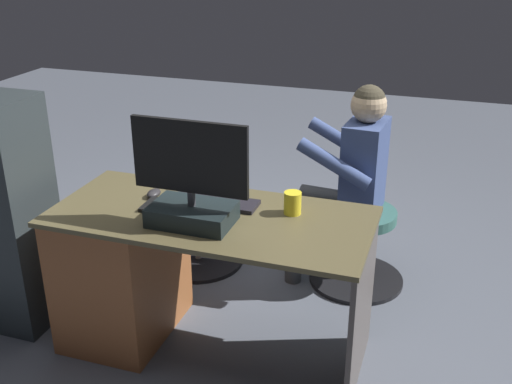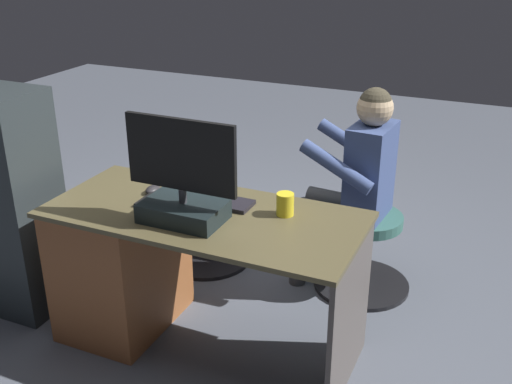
{
  "view_description": "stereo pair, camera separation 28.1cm",
  "coord_description": "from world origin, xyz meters",
  "px_view_note": "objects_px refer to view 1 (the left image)",
  "views": [
    {
      "loc": [
        -1.0,
        2.75,
        1.96
      ],
      "look_at": [
        -0.09,
        -0.01,
        0.7
      ],
      "focal_mm": 42.88,
      "sensor_mm": 36.0,
      "label": 1
    },
    {
      "loc": [
        -1.26,
        2.65,
        1.96
      ],
      "look_at": [
        -0.09,
        -0.01,
        0.7
      ],
      "focal_mm": 42.88,
      "sensor_mm": 36.0,
      "label": 2
    }
  ],
  "objects_px": {
    "keyboard": "(215,202)",
    "desk": "(139,266)",
    "person": "(349,170)",
    "monitor": "(191,193)",
    "computer_mouse": "(154,193)",
    "cup": "(293,203)",
    "tv_remote": "(149,205)",
    "office_chair_teddy": "(197,225)",
    "teddy_bear": "(196,168)",
    "visitor_chair": "(358,243)"
  },
  "relations": [
    {
      "from": "tv_remote",
      "to": "visitor_chair",
      "type": "xyz_separation_m",
      "value": [
        -0.88,
        -0.86,
        -0.5
      ]
    },
    {
      "from": "keyboard",
      "to": "monitor",
      "type": "bearing_deg",
      "value": 85.67
    },
    {
      "from": "cup",
      "to": "teddy_bear",
      "type": "relative_size",
      "value": 0.29
    },
    {
      "from": "monitor",
      "to": "cup",
      "type": "bearing_deg",
      "value": -149.53
    },
    {
      "from": "tv_remote",
      "to": "teddy_bear",
      "type": "distance_m",
      "value": 0.81
    },
    {
      "from": "teddy_bear",
      "to": "visitor_chair",
      "type": "relative_size",
      "value": 0.65
    },
    {
      "from": "desk",
      "to": "teddy_bear",
      "type": "distance_m",
      "value": 0.82
    },
    {
      "from": "keyboard",
      "to": "office_chair_teddy",
      "type": "distance_m",
      "value": 0.91
    },
    {
      "from": "keyboard",
      "to": "computer_mouse",
      "type": "relative_size",
      "value": 4.38
    },
    {
      "from": "monitor",
      "to": "computer_mouse",
      "type": "distance_m",
      "value": 0.38
    },
    {
      "from": "desk",
      "to": "person",
      "type": "xyz_separation_m",
      "value": [
        -0.89,
        -0.84,
        0.31
      ]
    },
    {
      "from": "desk",
      "to": "person",
      "type": "relative_size",
      "value": 1.25
    },
    {
      "from": "computer_mouse",
      "to": "person",
      "type": "relative_size",
      "value": 0.08
    },
    {
      "from": "keyboard",
      "to": "desk",
      "type": "bearing_deg",
      "value": 17.73
    },
    {
      "from": "desk",
      "to": "tv_remote",
      "type": "distance_m",
      "value": 0.37
    },
    {
      "from": "desk",
      "to": "cup",
      "type": "height_order",
      "value": "cup"
    },
    {
      "from": "keyboard",
      "to": "tv_remote",
      "type": "bearing_deg",
      "value": 24.36
    },
    {
      "from": "keyboard",
      "to": "person",
      "type": "bearing_deg",
      "value": -125.49
    },
    {
      "from": "monitor",
      "to": "keyboard",
      "type": "height_order",
      "value": "monitor"
    },
    {
      "from": "teddy_bear",
      "to": "visitor_chair",
      "type": "height_order",
      "value": "teddy_bear"
    },
    {
      "from": "office_chair_teddy",
      "to": "person",
      "type": "height_order",
      "value": "person"
    },
    {
      "from": "visitor_chair",
      "to": "person",
      "type": "distance_m",
      "value": 0.46
    },
    {
      "from": "office_chair_teddy",
      "to": "visitor_chair",
      "type": "height_order",
      "value": "same"
    },
    {
      "from": "computer_mouse",
      "to": "tv_remote",
      "type": "xyz_separation_m",
      "value": [
        -0.03,
        0.11,
        -0.01
      ]
    },
    {
      "from": "keyboard",
      "to": "teddy_bear",
      "type": "distance_m",
      "value": 0.78
    },
    {
      "from": "monitor",
      "to": "office_chair_teddy",
      "type": "xyz_separation_m",
      "value": [
        0.38,
        -0.87,
        -0.63
      ]
    },
    {
      "from": "visitor_chair",
      "to": "person",
      "type": "bearing_deg",
      "value": 4.79
    },
    {
      "from": "keyboard",
      "to": "visitor_chair",
      "type": "relative_size",
      "value": 0.75
    },
    {
      "from": "visitor_chair",
      "to": "keyboard",
      "type": "bearing_deg",
      "value": 50.71
    },
    {
      "from": "keyboard",
      "to": "person",
      "type": "distance_m",
      "value": 0.89
    },
    {
      "from": "computer_mouse",
      "to": "monitor",
      "type": "bearing_deg",
      "value": 145.45
    },
    {
      "from": "desk",
      "to": "computer_mouse",
      "type": "xyz_separation_m",
      "value": [
        -0.06,
        -0.1,
        0.36
      ]
    },
    {
      "from": "desk",
      "to": "office_chair_teddy",
      "type": "relative_size",
      "value": 2.63
    },
    {
      "from": "cup",
      "to": "person",
      "type": "relative_size",
      "value": 0.09
    },
    {
      "from": "tv_remote",
      "to": "keyboard",
      "type": "bearing_deg",
      "value": -157.45
    },
    {
      "from": "monitor",
      "to": "tv_remote",
      "type": "distance_m",
      "value": 0.31
    },
    {
      "from": "monitor",
      "to": "keyboard",
      "type": "distance_m",
      "value": 0.26
    },
    {
      "from": "person",
      "to": "computer_mouse",
      "type": "bearing_deg",
      "value": 41.86
    },
    {
      "from": "tv_remote",
      "to": "visitor_chair",
      "type": "bearing_deg",
      "value": -137.53
    },
    {
      "from": "office_chair_teddy",
      "to": "cup",
      "type": "bearing_deg",
      "value": 140.52
    },
    {
      "from": "keyboard",
      "to": "computer_mouse",
      "type": "xyz_separation_m",
      "value": [
        0.31,
        0.02,
        0.01
      ]
    },
    {
      "from": "keyboard",
      "to": "person",
      "type": "relative_size",
      "value": 0.35
    },
    {
      "from": "teddy_bear",
      "to": "cup",
      "type": "bearing_deg",
      "value": 139.97
    },
    {
      "from": "desk",
      "to": "keyboard",
      "type": "relative_size",
      "value": 3.55
    },
    {
      "from": "cup",
      "to": "tv_remote",
      "type": "distance_m",
      "value": 0.68
    },
    {
      "from": "desk",
      "to": "office_chair_teddy",
      "type": "xyz_separation_m",
      "value": [
        0.02,
        -0.77,
        -0.14
      ]
    },
    {
      "from": "tv_remote",
      "to": "visitor_chair",
      "type": "relative_size",
      "value": 0.27
    },
    {
      "from": "tv_remote",
      "to": "monitor",
      "type": "bearing_deg",
      "value": 158.36
    },
    {
      "from": "tv_remote",
      "to": "office_chair_teddy",
      "type": "relative_size",
      "value": 0.26
    },
    {
      "from": "tv_remote",
      "to": "teddy_bear",
      "type": "relative_size",
      "value": 0.41
    }
  ]
}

